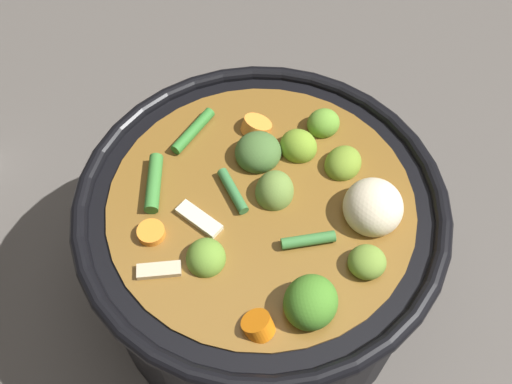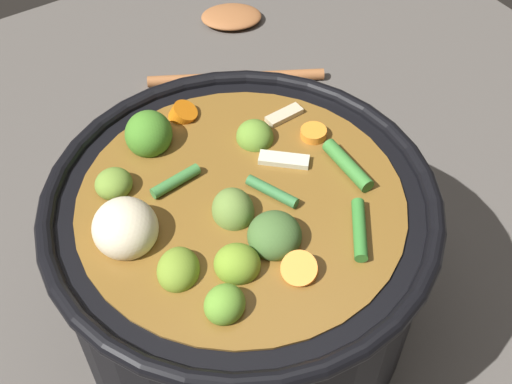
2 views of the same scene
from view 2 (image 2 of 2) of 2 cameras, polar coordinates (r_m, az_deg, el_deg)
ground_plane at (r=0.60m, az=-1.04°, el=-10.06°), size 1.10×1.10×0.00m
cooking_pot at (r=0.53m, az=-1.21°, el=-5.52°), size 0.29×0.29×0.18m
wooden_spoon at (r=0.87m, az=-1.98°, el=13.08°), size 0.20×0.21×0.01m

